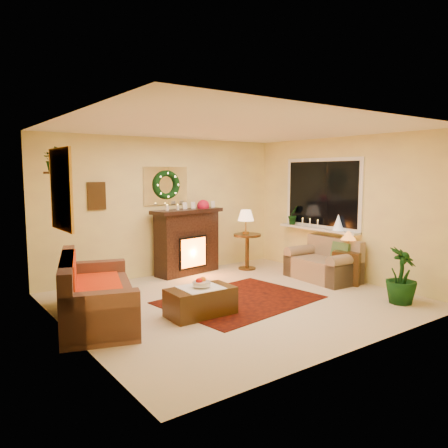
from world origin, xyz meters
TOP-DOWN VIEW (x-y plane):
  - floor at (0.00, 0.00)m, footprint 5.00×5.00m
  - ceiling at (0.00, 0.00)m, footprint 5.00×5.00m
  - wall_back at (0.00, 2.25)m, footprint 5.00×5.00m
  - wall_front at (0.00, -2.25)m, footprint 5.00×5.00m
  - wall_left at (-2.50, 0.00)m, footprint 4.50×4.50m
  - wall_right at (2.50, 0.00)m, footprint 4.50×4.50m
  - area_rug at (0.04, -0.01)m, footprint 2.45×1.96m
  - sofa at (-2.04, 0.40)m, footprint 1.46×2.19m
  - red_throw at (-2.06, 0.58)m, footprint 0.78×1.27m
  - fireplace at (0.33, 2.02)m, footprint 1.34×0.60m
  - poinsettia at (0.71, 2.02)m, footprint 0.24×0.24m
  - mantel_candle_a at (-0.11, 1.99)m, footprint 0.06×0.06m
  - mantel_candle_b at (0.10, 1.97)m, footprint 0.06×0.06m
  - mantel_mirror at (0.00, 2.23)m, footprint 0.92×0.02m
  - wreath at (0.00, 2.19)m, footprint 0.55×0.11m
  - wall_art at (-1.35, 2.23)m, footprint 0.32×0.03m
  - gold_mirror at (-2.48, 0.30)m, footprint 0.03×0.84m
  - hanging_plant at (-2.34, 1.05)m, footprint 0.33×0.28m
  - loveseat at (2.06, 0.13)m, footprint 0.83×1.34m
  - window_frame at (2.48, 0.55)m, footprint 0.03×1.86m
  - window_glass at (2.47, 0.55)m, footprint 0.02×1.70m
  - window_sill at (2.38, 0.55)m, footprint 0.22×1.86m
  - mini_tree at (2.41, 0.08)m, footprint 0.20×0.20m
  - sill_plant at (2.38, 1.21)m, footprint 0.28×0.22m
  - side_table_round at (1.50, 1.62)m, footprint 0.61×0.61m
  - lamp_cream at (1.48, 1.65)m, footprint 0.33×0.33m
  - end_table_square at (2.26, -0.30)m, footprint 0.61×0.61m
  - lamp_tiffany at (2.27, -0.27)m, footprint 0.27×0.27m
  - coffee_table at (-0.83, -0.25)m, footprint 0.93×0.53m
  - fruit_bowl at (-0.83, -0.27)m, footprint 0.25×0.25m
  - floor_palm at (1.90, -1.54)m, footprint 1.76×1.76m

SIDE VIEW (x-z plane):
  - floor at x=0.00m, z-range 0.00..0.00m
  - area_rug at x=0.04m, z-range 0.00..0.01m
  - coffee_table at x=-0.83m, z-range 0.02..0.40m
  - end_table_square at x=2.26m, z-range -0.02..0.56m
  - side_table_round at x=1.50m, z-range -0.04..0.69m
  - loveseat at x=2.06m, z-range 0.04..0.80m
  - sofa at x=-2.04m, z-range 0.00..0.86m
  - floor_palm at x=1.90m, z-range -0.80..1.70m
  - fruit_bowl at x=-0.83m, z-range 0.42..0.48m
  - red_throw at x=-2.06m, z-range 0.45..0.46m
  - fireplace at x=0.33m, z-range -0.04..1.14m
  - lamp_tiffany at x=2.27m, z-range 0.55..0.94m
  - window_sill at x=2.38m, z-range 0.85..0.89m
  - lamp_cream at x=1.48m, z-range 0.63..1.13m
  - mini_tree at x=2.41m, z-range 0.89..1.19m
  - sill_plant at x=2.38m, z-range 0.83..1.34m
  - mantel_candle_a at x=-0.11m, z-range 1.17..1.35m
  - mantel_candle_b at x=0.10m, z-range 1.18..1.34m
  - wall_back at x=0.00m, z-range 1.30..1.30m
  - wall_front at x=0.00m, z-range 1.30..1.30m
  - wall_left at x=-2.50m, z-range 1.30..1.30m
  - wall_right at x=2.50m, z-range 1.30..1.30m
  - poinsettia at x=0.71m, z-range 1.18..1.42m
  - wall_art at x=-1.35m, z-range 1.31..1.79m
  - window_frame at x=2.48m, z-range 0.87..2.23m
  - window_glass at x=2.47m, z-range 0.94..2.16m
  - mantel_mirror at x=0.00m, z-range 1.34..2.06m
  - wreath at x=0.00m, z-range 1.44..2.00m
  - gold_mirror at x=-2.48m, z-range 1.25..2.25m
  - hanging_plant at x=-2.34m, z-range 1.79..2.15m
  - ceiling at x=0.00m, z-range 2.60..2.60m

